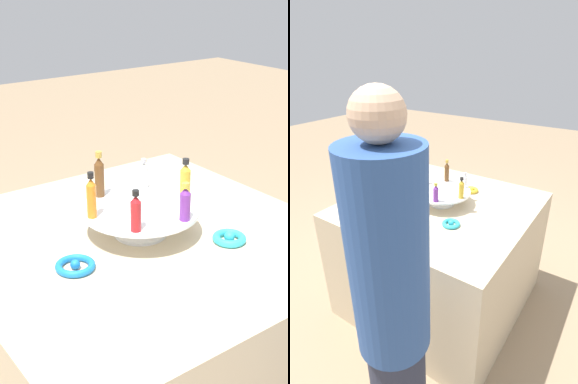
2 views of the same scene
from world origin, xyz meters
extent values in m
cube|color=beige|center=(0.00, 0.00, 0.38)|extent=(1.08, 1.08, 0.77)
cylinder|color=white|center=(0.00, 0.00, 0.77)|extent=(0.16, 0.16, 0.01)
cylinder|color=white|center=(0.00, 0.00, 0.81)|extent=(0.08, 0.08, 0.07)
cylinder|color=white|center=(0.00, 0.00, 0.85)|extent=(0.35, 0.35, 0.01)
cylinder|color=brown|center=(-0.05, 0.14, 0.91)|extent=(0.03, 0.03, 0.10)
cone|color=brown|center=(-0.05, 0.14, 0.97)|extent=(0.03, 0.03, 0.02)
cylinder|color=#B79338|center=(-0.05, 0.14, 0.99)|extent=(0.02, 0.02, 0.02)
cylinder|color=orange|center=(-0.15, 0.03, 0.90)|extent=(0.03, 0.03, 0.10)
cone|color=orange|center=(-0.15, 0.03, 0.96)|extent=(0.03, 0.03, 0.02)
cylinder|color=black|center=(-0.15, 0.03, 0.98)|extent=(0.02, 0.02, 0.02)
cylinder|color=#B21E23|center=(-0.10, -0.12, 0.90)|extent=(0.03, 0.03, 0.08)
cone|color=#B21E23|center=(-0.10, -0.12, 0.95)|extent=(0.03, 0.03, 0.02)
cylinder|color=black|center=(-0.10, -0.12, 0.97)|extent=(0.02, 0.02, 0.02)
cylinder|color=#702D93|center=(0.05, -0.14, 0.90)|extent=(0.03, 0.03, 0.08)
cone|color=#702D93|center=(0.05, -0.14, 0.94)|extent=(0.03, 0.03, 0.02)
cylinder|color=gold|center=(0.05, -0.14, 0.96)|extent=(0.02, 0.02, 0.01)
cylinder|color=gold|center=(0.15, -0.03, 0.90)|extent=(0.03, 0.03, 0.09)
cone|color=gold|center=(0.15, -0.03, 0.96)|extent=(0.03, 0.03, 0.02)
cylinder|color=black|center=(0.15, -0.03, 0.98)|extent=(0.02, 0.02, 0.02)
cylinder|color=silver|center=(0.10, 0.12, 0.89)|extent=(0.03, 0.03, 0.07)
cone|color=silver|center=(0.10, 0.12, 0.93)|extent=(0.02, 0.02, 0.02)
cylinder|color=#B2B2B7|center=(0.10, 0.12, 0.95)|extent=(0.02, 0.02, 0.01)
torus|color=#2DB7CC|center=(0.18, -0.19, 0.78)|extent=(0.10, 0.10, 0.02)
sphere|color=#2DB7CC|center=(0.18, -0.19, 0.78)|extent=(0.03, 0.03, 0.03)
torus|color=gold|center=(0.07, 0.26, 0.78)|extent=(0.10, 0.10, 0.02)
sphere|color=gold|center=(0.07, 0.26, 0.78)|extent=(0.03, 0.03, 0.03)
torus|color=blue|center=(-0.26, -0.06, 0.78)|extent=(0.11, 0.11, 0.02)
sphere|color=blue|center=(-0.26, -0.06, 0.78)|extent=(0.03, 0.03, 0.03)
camera|label=1|loc=(-0.84, -1.17, 1.51)|focal=50.00mm
camera|label=2|loc=(0.89, -1.40, 1.62)|focal=28.00mm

